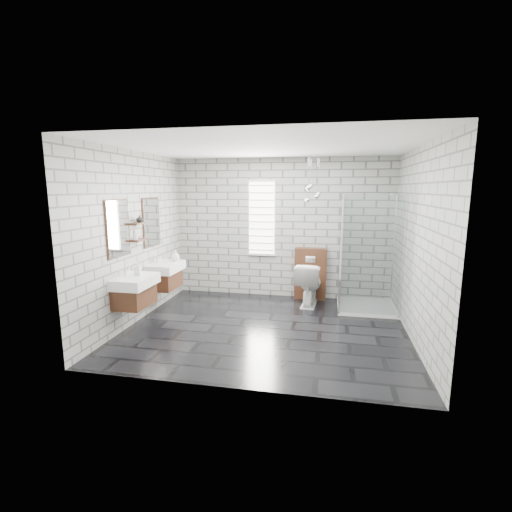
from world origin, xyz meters
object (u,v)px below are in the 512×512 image
(shower_enclosure, at_px, (362,282))
(toilet, at_px, (309,284))
(vanity_left, at_px, (133,282))
(cistern_panel, at_px, (310,274))
(vanity_right, at_px, (163,268))

(shower_enclosure, height_order, toilet, shower_enclosure)
(shower_enclosure, distance_m, toilet, 0.94)
(vanity_left, relative_size, shower_enclosure, 0.77)
(vanity_left, relative_size, cistern_panel, 1.57)
(vanity_left, bearing_deg, vanity_right, 90.00)
(vanity_left, height_order, vanity_right, same)
(vanity_right, relative_size, toilet, 1.98)
(cistern_panel, bearing_deg, shower_enclosure, -29.23)
(vanity_left, bearing_deg, toilet, 36.48)
(shower_enclosure, xyz_separation_m, toilet, (-0.92, 0.14, -0.11))
(vanity_right, xyz_separation_m, cistern_panel, (2.48, 1.18, -0.26))
(toilet, bearing_deg, shower_enclosure, 176.28)
(cistern_panel, relative_size, toilet, 1.26)
(vanity_right, distance_m, toilet, 2.64)
(shower_enclosure, bearing_deg, toilet, 171.43)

